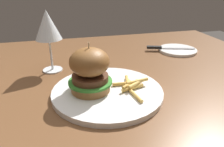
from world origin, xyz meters
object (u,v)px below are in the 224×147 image
at_px(burger_sandwich, 90,70).
at_px(wine_glass, 47,26).
at_px(main_plate, 107,92).
at_px(bread_plate, 178,50).
at_px(table_knife, 166,48).

xyz_separation_m(burger_sandwich, wine_glass, (-0.10, 0.19, 0.07)).
bearing_deg(main_plate, wine_glass, 125.38).
height_order(bread_plate, table_knife, table_knife).
xyz_separation_m(bread_plate, table_knife, (-0.05, 0.01, 0.01)).
xyz_separation_m(main_plate, burger_sandwich, (-0.04, 0.01, 0.06)).
relative_size(burger_sandwich, bread_plate, 0.85).
distance_m(wine_glass, table_knife, 0.48).
height_order(burger_sandwich, table_knife, burger_sandwich).
bearing_deg(burger_sandwich, main_plate, -7.69).
height_order(burger_sandwich, wine_glass, wine_glass).
bearing_deg(main_plate, bread_plate, 36.96).
xyz_separation_m(wine_glass, bread_plate, (0.50, 0.08, -0.14)).
bearing_deg(bread_plate, main_plate, -143.04).
relative_size(burger_sandwich, table_knife, 0.69).
xyz_separation_m(burger_sandwich, table_knife, (0.36, 0.28, -0.06)).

